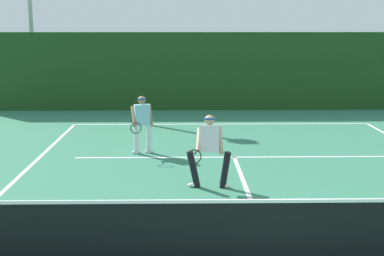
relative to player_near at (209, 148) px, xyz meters
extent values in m
cube|color=white|center=(0.80, 7.25, -0.87)|extent=(10.26, 0.10, 0.01)
cube|color=white|center=(0.80, 2.60, -0.87)|extent=(8.37, 0.10, 0.01)
cube|color=white|center=(0.80, -0.51, -0.87)|extent=(0.10, 6.40, 0.01)
cube|color=black|center=(0.80, -3.71, -0.39)|extent=(11.07, 0.02, 0.95)
cube|color=white|center=(0.80, -3.71, 0.11)|extent=(11.07, 0.03, 0.05)
cylinder|color=black|center=(0.34, -0.02, -0.47)|extent=(0.26, 0.16, 0.81)
cylinder|color=black|center=(-0.33, 0.04, -0.47)|extent=(0.32, 0.17, 0.81)
ellipsoid|color=white|center=(0.34, -0.02, -0.82)|extent=(0.27, 0.13, 0.09)
ellipsoid|color=white|center=(-0.33, 0.04, -0.82)|extent=(0.27, 0.13, 0.09)
cube|color=silver|center=(0.01, 0.01, 0.20)|extent=(0.44, 0.35, 0.59)
cylinder|color=tan|center=(0.23, -0.01, 0.18)|extent=(0.17, 0.11, 0.61)
cylinder|color=tan|center=(-0.22, 0.03, 0.18)|extent=(0.14, 0.54, 0.45)
sphere|color=tan|center=(0.01, 0.01, 0.61)|extent=(0.21, 0.21, 0.21)
cylinder|color=#19478C|center=(0.01, 0.01, 0.64)|extent=(0.25, 0.25, 0.04)
cylinder|color=black|center=(-0.29, -0.21, -0.03)|extent=(0.06, 0.26, 0.03)
torus|color=black|center=(-0.33, -0.55, -0.03)|extent=(0.29, 0.05, 0.29)
cylinder|color=silver|center=(-1.48, 3.12, -0.48)|extent=(0.18, 0.17, 0.79)
cylinder|color=silver|center=(-1.82, 3.03, -0.48)|extent=(0.18, 0.18, 0.79)
ellipsoid|color=white|center=(-1.48, 3.12, -0.82)|extent=(0.28, 0.17, 0.09)
ellipsoid|color=white|center=(-1.82, 3.03, -0.82)|extent=(0.28, 0.17, 0.09)
cube|color=#8CCCE0|center=(-1.65, 3.07, 0.19)|extent=(0.45, 0.32, 0.55)
cylinder|color=#9E704C|center=(-1.43, 3.13, 0.17)|extent=(0.17, 0.13, 0.61)
cylinder|color=#9E704C|center=(-1.87, 3.02, 0.17)|extent=(0.21, 0.48, 0.51)
sphere|color=#9E704C|center=(-1.65, 3.07, 0.59)|extent=(0.21, 0.21, 0.21)
cylinder|color=#19478C|center=(-1.65, 3.07, 0.63)|extent=(0.28, 0.28, 0.04)
cylinder|color=black|center=(-1.85, 2.76, -0.04)|extent=(0.10, 0.26, 0.03)
torus|color=black|center=(-1.76, 2.43, -0.04)|extent=(0.29, 0.10, 0.29)
cube|color=#1C4219|center=(0.80, 10.34, 0.69)|extent=(19.53, 0.12, 3.12)
cylinder|color=#9EA39E|center=(-6.91, 11.74, 3.37)|extent=(0.18, 0.18, 8.48)
camera|label=1|loc=(-0.55, -10.87, 2.60)|focal=49.39mm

